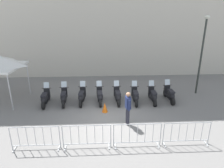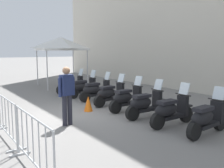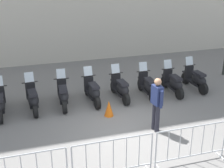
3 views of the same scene
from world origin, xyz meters
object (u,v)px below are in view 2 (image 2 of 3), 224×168
Objects in this scene: motorcycle_1 at (83,87)px; motorcycle_4 at (127,99)px; motorcycle_3 at (110,94)px; motorcycle_0 at (71,85)px; barrier_segment_3 at (33,145)px; traffic_cone at (88,104)px; barrier_segment_2 at (6,119)px; motorcycle_6 at (171,111)px; officer_near_row_end at (67,92)px; motorcycle_7 at (206,119)px; motorcycle_5 at (146,104)px; motorcycle_2 at (96,91)px; canopy_tent at (61,44)px.

motorcycle_4 is (3.21, 0.36, 0.00)m from motorcycle_1.
motorcycle_3 is 1.00× the size of motorcycle_4.
motorcycle_0 is 0.86× the size of barrier_segment_3.
barrier_segment_2 is at bearing -60.93° from traffic_cone.
officer_near_row_end is at bearing -121.02° from motorcycle_6.
barrier_segment_2 is (5.24, -3.60, 0.07)m from motorcycle_0.
motorcycle_7 is 0.86× the size of barrier_segment_3.
officer_near_row_end is (0.58, -2.44, 0.53)m from motorcycle_4.
motorcycle_5 and motorcycle_7 have the same top height.
traffic_cone is (-3.87, -1.63, -0.18)m from motorcycle_7.
motorcycle_4 is at bearing 127.77° from barrier_segment_3.
officer_near_row_end reaches higher than motorcycle_2.
motorcycle_4 is at bearing 6.39° from motorcycle_1.
motorcycle_1 is at bearing -171.52° from motorcycle_2.
barrier_segment_3 is (4.12, -3.85, 0.07)m from motorcycle_3.
traffic_cone is (-1.25, 1.22, -0.71)m from officer_near_row_end.
canopy_tent is (-2.81, 0.43, 2.06)m from motorcycle_0.
motorcycle_4 is at bearing 61.45° from traffic_cone.
motorcycle_0 is at bearing -173.57° from motorcycle_6.
motorcycle_3 is 1.00× the size of motorcycle_7.
motorcycle_2 is 1.00× the size of motorcycle_4.
motorcycle_7 is 4.20m from traffic_cone.
officer_near_row_end is (1.66, -2.36, 0.53)m from motorcycle_3.
barrier_segment_2 is (-2.24, -4.57, 0.07)m from motorcycle_7.
motorcycle_4 is 3.12× the size of traffic_cone.
motorcycle_2 is 3.24m from motorcycle_5.
motorcycle_3 is 1.00× the size of motorcycle_5.
canopy_tent is at bearing 179.21° from motorcycle_2.
traffic_cone is at bearing -34.51° from motorcycle_2.
barrier_segment_3 is (5.20, -3.73, 0.07)m from motorcycle_2.
motorcycle_5 is 2.16m from traffic_cone.
motorcycle_6 is 9.46m from canopy_tent.
motorcycle_7 is at bearing 22.86° from traffic_cone.
motorcycle_5 is at bearing 116.45° from barrier_segment_3.
motorcycle_7 is at bearing 63.93° from barrier_segment_2.
officer_near_row_end is 3.15× the size of traffic_cone.
barrier_segment_2 is 1.82m from officer_near_row_end.
motorcycle_5 reaches higher than barrier_segment_2.
barrier_segment_3 is (7.32, -3.37, 0.07)m from motorcycle_0.
motorcycle_0 is 1.00× the size of motorcycle_5.
motorcycle_1 reaches higher than traffic_cone.
motorcycle_1 is at bearing 11.12° from motorcycle_0.
motorcycle_0 and motorcycle_2 have the same top height.
motorcycle_0 is 4.31m from motorcycle_4.
canopy_tent is at bearing 163.24° from officer_near_row_end.
motorcycle_1 is 1.00× the size of motorcycle_4.
motorcycle_1 and motorcycle_3 have the same top height.
barrier_segment_3 is (0.90, -4.09, 0.07)m from motorcycle_6.
officer_near_row_end is at bearing -132.61° from motorcycle_7.
motorcycle_1 is at bearing -174.52° from motorcycle_6.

